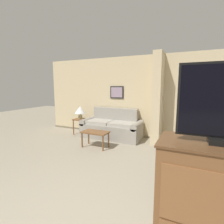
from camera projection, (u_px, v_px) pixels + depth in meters
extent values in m
cube|color=#CCB78E|center=(151.00, 97.00, 5.48)|extent=(7.74, 0.12, 2.60)
cube|color=#70644E|center=(149.00, 137.00, 5.60)|extent=(7.74, 0.02, 0.06)
cube|color=black|center=(117.00, 92.00, 5.85)|extent=(0.47, 0.02, 0.41)
cube|color=gray|center=(117.00, 92.00, 5.84)|extent=(0.40, 0.01, 0.34)
cube|color=#CCB78E|center=(158.00, 98.00, 5.02)|extent=(0.24, 0.62, 2.60)
cube|color=gray|center=(111.00, 131.00, 5.63)|extent=(1.55, 0.84, 0.45)
cube|color=gray|center=(115.00, 115.00, 5.85)|extent=(1.55, 0.20, 0.48)
cube|color=gray|center=(88.00, 128.00, 5.99)|extent=(0.18, 0.84, 0.45)
cylinder|color=gray|center=(88.00, 121.00, 5.95)|extent=(0.20, 0.84, 0.20)
cube|color=gray|center=(137.00, 134.00, 5.27)|extent=(0.18, 0.84, 0.45)
cylinder|color=gray|center=(137.00, 125.00, 5.24)|extent=(0.20, 0.84, 0.20)
cube|color=#A49F94|center=(100.00, 122.00, 5.71)|extent=(0.75, 0.60, 0.10)
cube|color=#A49F94|center=(122.00, 124.00, 5.39)|extent=(0.75, 0.60, 0.10)
cube|color=brown|center=(95.00, 132.00, 4.72)|extent=(0.72, 0.41, 0.04)
cylinder|color=brown|center=(82.00, 140.00, 4.73)|extent=(0.04, 0.04, 0.40)
cylinder|color=brown|center=(103.00, 143.00, 4.47)|extent=(0.04, 0.04, 0.40)
cylinder|color=brown|center=(89.00, 137.00, 5.03)|extent=(0.04, 0.04, 0.40)
cylinder|color=brown|center=(109.00, 140.00, 4.77)|extent=(0.04, 0.04, 0.40)
cube|color=brown|center=(80.00, 119.00, 6.02)|extent=(0.41, 0.41, 0.04)
cylinder|color=brown|center=(73.00, 127.00, 5.98)|extent=(0.04, 0.04, 0.50)
cylinder|color=brown|center=(82.00, 128.00, 5.83)|extent=(0.04, 0.04, 0.50)
cylinder|color=brown|center=(79.00, 125.00, 6.29)|extent=(0.04, 0.04, 0.50)
cylinder|color=brown|center=(88.00, 126.00, 6.15)|extent=(0.04, 0.04, 0.50)
cylinder|color=tan|center=(80.00, 117.00, 6.01)|extent=(0.14, 0.14, 0.14)
cylinder|color=tan|center=(80.00, 114.00, 6.00)|extent=(0.02, 0.02, 0.06)
cone|color=silver|center=(80.00, 110.00, 5.97)|extent=(0.37, 0.37, 0.24)
cube|color=brown|center=(218.00, 213.00, 1.49)|extent=(1.00, 0.49, 1.17)
cube|color=brown|center=(224.00, 159.00, 3.88)|extent=(1.82, 1.97, 0.10)
cube|color=white|center=(221.00, 132.00, 4.48)|extent=(1.66, 0.36, 0.10)
cube|color=#471E19|center=(221.00, 130.00, 3.77)|extent=(0.30, 0.19, 0.36)
cube|color=#471E19|center=(221.00, 135.00, 3.69)|extent=(0.22, 0.03, 0.16)
ellipsoid|color=#471E19|center=(221.00, 122.00, 3.75)|extent=(0.28, 0.18, 0.09)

